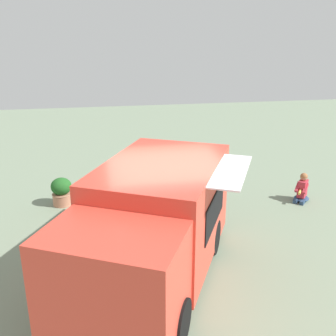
% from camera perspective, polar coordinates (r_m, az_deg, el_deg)
% --- Properties ---
extents(ground_plane, '(40.00, 40.00, 0.00)m').
position_cam_1_polar(ground_plane, '(9.03, -0.00, -13.03)').
color(ground_plane, gray).
extents(food_truck, '(5.45, 4.48, 2.29)m').
position_cam_1_polar(food_truck, '(7.89, -2.29, -8.76)').
color(food_truck, '#E14231').
rests_on(food_truck, ground_plane).
extents(person_customer, '(0.72, 0.71, 0.88)m').
position_cam_1_polar(person_customer, '(12.40, 19.09, -3.09)').
color(person_customer, navy).
rests_on(person_customer, ground_plane).
extents(planter_flowering_near, '(0.60, 0.60, 0.84)m').
position_cam_1_polar(planter_flowering_near, '(11.85, -15.35, -3.29)').
color(planter_flowering_near, '#B37458').
rests_on(planter_flowering_near, ground_plane).
extents(planter_flowering_far, '(0.55, 0.55, 0.75)m').
position_cam_1_polar(planter_flowering_far, '(13.59, 2.82, -0.02)').
color(planter_flowering_far, '#B47C55').
rests_on(planter_flowering_far, ground_plane).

